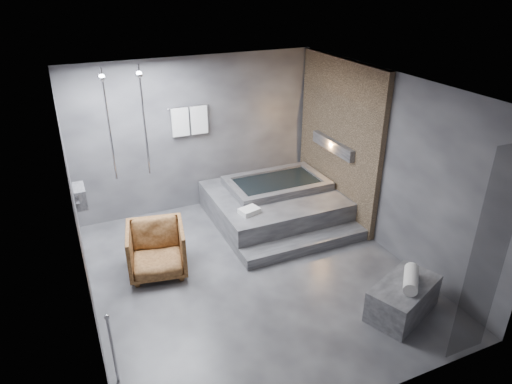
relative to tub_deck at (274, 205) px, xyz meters
name	(u,v)px	position (x,y,z in m)	size (l,w,h in m)	color
room	(271,157)	(-0.65, -1.21, 1.48)	(5.00, 5.04, 2.82)	#2B2B2D
tub_deck	(274,205)	(0.00, 0.00, 0.00)	(2.20, 2.00, 0.50)	#303032
tub_step	(305,244)	(0.00, -1.18, -0.16)	(2.20, 0.36, 0.18)	#303032
concrete_bench	(403,298)	(0.41, -3.02, -0.02)	(1.01, 0.56, 0.46)	#373739
driftwood_chair	(157,250)	(-2.32, -0.81, 0.13)	(0.82, 0.84, 0.77)	#412510
rolled_towel	(411,279)	(0.45, -3.06, 0.30)	(0.18, 0.18, 0.51)	white
deck_towel	(249,211)	(-0.71, -0.53, 0.29)	(0.32, 0.23, 0.08)	silver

